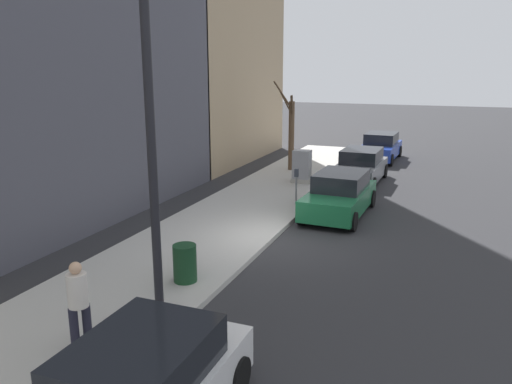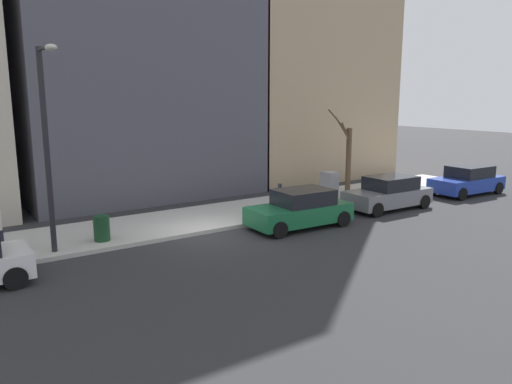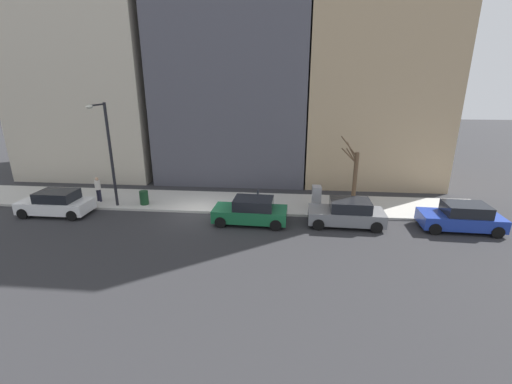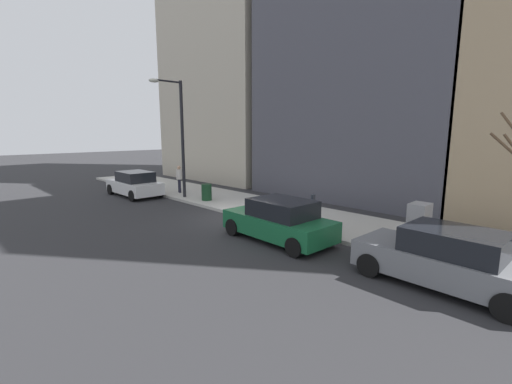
# 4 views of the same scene
# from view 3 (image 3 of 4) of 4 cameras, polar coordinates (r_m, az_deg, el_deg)

# --- Properties ---
(ground_plane) EXTENTS (120.00, 120.00, 0.00)m
(ground_plane) POSITION_cam_3_polar(r_m,az_deg,el_deg) (21.64, -9.60, -3.52)
(ground_plane) COLOR #2B2B2D
(sidewalk) EXTENTS (4.00, 36.00, 0.15)m
(sidewalk) POSITION_cam_3_polar(r_m,az_deg,el_deg) (23.43, -8.37, -1.58)
(sidewalk) COLOR #B2AFA8
(sidewalk) RESTS_ON ground
(parked_car_blue) EXTENTS (2.07, 4.27, 1.52)m
(parked_car_blue) POSITION_cam_3_polar(r_m,az_deg,el_deg) (21.89, 31.05, -3.64)
(parked_car_blue) COLOR #1E389E
(parked_car_blue) RESTS_ON ground
(parked_car_grey) EXTENTS (2.02, 4.25, 1.52)m
(parked_car_grey) POSITION_cam_3_polar(r_m,az_deg,el_deg) (20.02, 14.90, -3.43)
(parked_car_grey) COLOR slate
(parked_car_grey) RESTS_ON ground
(parked_car_green) EXTENTS (2.06, 4.26, 1.52)m
(parked_car_green) POSITION_cam_3_polar(r_m,az_deg,el_deg) (19.63, -0.83, -3.22)
(parked_car_green) COLOR #196038
(parked_car_green) RESTS_ON ground
(parked_car_white) EXTENTS (1.93, 4.21, 1.52)m
(parked_car_white) POSITION_cam_3_polar(r_m,az_deg,el_deg) (24.21, -30.35, -1.63)
(parked_car_white) COLOR white
(parked_car_white) RESTS_ON ground
(parking_meter) EXTENTS (0.14, 0.10, 1.35)m
(parking_meter) POSITION_cam_3_polar(r_m,az_deg,el_deg) (21.09, 0.31, -1.00)
(parking_meter) COLOR slate
(parking_meter) RESTS_ON sidewalk
(utility_box) EXTENTS (0.83, 0.61, 1.43)m
(utility_box) POSITION_cam_3_polar(r_m,az_deg,el_deg) (21.94, 10.03, -0.88)
(utility_box) COLOR #A8A399
(utility_box) RESTS_ON sidewalk
(streetlamp) EXTENTS (1.97, 0.32, 6.50)m
(streetlamp) POSITION_cam_3_polar(r_m,az_deg,el_deg) (22.88, -23.49, 6.88)
(streetlamp) COLOR black
(streetlamp) RESTS_ON sidewalk
(bare_tree) EXTENTS (0.99, 1.20, 4.35)m
(bare_tree) POSITION_cam_3_polar(r_m,az_deg,el_deg) (23.19, 16.07, 2.77)
(bare_tree) COLOR brown
(bare_tree) RESTS_ON sidewalk
(trash_bin) EXTENTS (0.56, 0.56, 0.90)m
(trash_bin) POSITION_cam_3_polar(r_m,az_deg,el_deg) (23.49, -18.16, -0.90)
(trash_bin) COLOR #14381E
(trash_bin) RESTS_ON sidewalk
(pedestrian_near_meter) EXTENTS (0.36, 0.38, 1.66)m
(pedestrian_near_meter) POSITION_cam_3_polar(r_m,az_deg,el_deg) (25.07, -24.84, 0.64)
(pedestrian_near_meter) COLOR #1E1E2D
(pedestrian_near_meter) RESTS_ON sidewalk
(office_tower_left) EXTENTS (10.45, 10.45, 24.38)m
(office_tower_left) POSITION_cam_3_polar(r_m,az_deg,el_deg) (31.14, 19.24, 25.09)
(office_tower_left) COLOR tan
(office_tower_left) RESTS_ON ground
(office_block_center) EXTENTS (11.82, 11.82, 17.51)m
(office_block_center) POSITION_cam_3_polar(r_m,az_deg,el_deg) (31.19, -3.15, 19.61)
(office_block_center) COLOR #4C4C56
(office_block_center) RESTS_ON ground
(office_tower_right) EXTENTS (11.25, 11.25, 27.27)m
(office_tower_right) POSITION_cam_3_polar(r_m,az_deg,el_deg) (35.32, -25.61, 25.82)
(office_tower_right) COLOR #BCB29E
(office_tower_right) RESTS_ON ground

